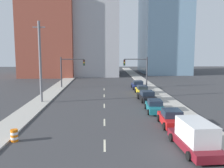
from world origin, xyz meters
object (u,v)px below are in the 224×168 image
object	(u,v)px
traffic_signal_left	(68,68)
sedan_navy	(138,85)
traffic_barrel	(14,135)
sedan_teal	(155,106)
box_truck_maroon	(195,137)
sedan_red	(172,118)
sedan_black	(147,96)
sedan_yellow	(142,90)
utility_pole_left_mid	(40,62)
traffic_signal_right	(140,68)

from	to	relation	value
traffic_signal_left	sedan_navy	size ratio (longest dim) A/B	1.29
traffic_barrel	sedan_teal	distance (m)	15.58
box_truck_maroon	sedan_red	distance (m)	5.88
box_truck_maroon	sedan_navy	size ratio (longest dim) A/B	1.27
traffic_signal_left	traffic_barrel	distance (m)	28.09
traffic_barrel	box_truck_maroon	distance (m)	13.46
box_truck_maroon	sedan_black	size ratio (longest dim) A/B	1.18
sedan_red	sedan_black	xyz separation A→B (m)	(-0.31, 11.56, -0.04)
sedan_teal	traffic_signal_left	bearing A→B (deg)	125.99
box_truck_maroon	sedan_teal	size ratio (longest dim) A/B	1.27
traffic_signal_left	sedan_yellow	bearing A→B (deg)	-28.26
traffic_barrel	sedan_red	xyz separation A→B (m)	(13.23, 3.70, 0.22)
sedan_yellow	sedan_navy	world-z (taller)	sedan_navy
utility_pole_left_mid	sedan_teal	distance (m)	16.00
sedan_black	sedan_yellow	world-z (taller)	sedan_black
sedan_red	sedan_navy	distance (m)	22.71
traffic_barrel	sedan_red	bearing A→B (deg)	15.64
traffic_barrel	sedan_navy	size ratio (longest dim) A/B	0.21
utility_pole_left_mid	sedan_red	size ratio (longest dim) A/B	2.44
box_truck_maroon	traffic_signal_right	bearing A→B (deg)	85.97
utility_pole_left_mid	box_truck_maroon	size ratio (longest dim) A/B	1.90
sedan_red	sedan_black	bearing A→B (deg)	92.99
sedan_red	sedan_navy	xyz separation A→B (m)	(-0.06, 22.71, -0.02)
traffic_signal_right	sedan_navy	xyz separation A→B (m)	(-0.51, -1.47, -3.11)
sedan_yellow	box_truck_maroon	bearing A→B (deg)	-90.39
sedan_yellow	traffic_signal_left	bearing A→B (deg)	151.01
sedan_red	sedan_navy	size ratio (longest dim) A/B	0.99
traffic_signal_left	sedan_red	distance (m)	27.58
traffic_barrel	sedan_red	distance (m)	13.74
box_truck_maroon	sedan_navy	distance (m)	28.59
sedan_red	sedan_teal	distance (m)	5.30
traffic_signal_left	sedan_black	size ratio (longest dim) A/B	1.20
utility_pole_left_mid	traffic_barrel	distance (m)	15.45
traffic_signal_right	sedan_teal	xyz separation A→B (m)	(-0.95, -18.91, -3.14)
box_truck_maroon	sedan_yellow	xyz separation A→B (m)	(-0.14, 23.19, -0.38)
box_truck_maroon	sedan_yellow	size ratio (longest dim) A/B	1.25
utility_pole_left_mid	box_truck_maroon	world-z (taller)	utility_pole_left_mid
sedan_teal	box_truck_maroon	bearing A→B (deg)	-84.48
sedan_teal	sedan_navy	bearing A→B (deg)	91.32
box_truck_maroon	sedan_red	size ratio (longest dim) A/B	1.29
traffic_signal_left	sedan_yellow	world-z (taller)	traffic_signal_left
box_truck_maroon	sedan_red	world-z (taller)	box_truck_maroon
traffic_signal_left	sedan_teal	size ratio (longest dim) A/B	1.29
sedan_yellow	utility_pole_left_mid	bearing A→B (deg)	-156.78
sedan_red	sedan_black	distance (m)	11.57
traffic_barrel	sedan_black	distance (m)	20.00
traffic_signal_left	sedan_teal	bearing A→B (deg)	-56.76
sedan_black	traffic_signal_left	bearing A→B (deg)	131.98
sedan_navy	sedan_yellow	bearing A→B (deg)	-91.17
sedan_black	utility_pole_left_mid	bearing A→B (deg)	-179.99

